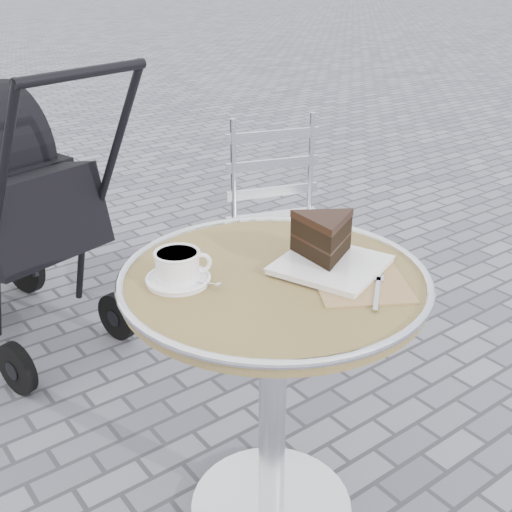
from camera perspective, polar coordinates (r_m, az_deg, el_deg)
ground at (r=1.92m, az=1.34°, el=-21.68°), size 80.00×80.00×0.00m
cafe_table at (r=1.55m, az=1.56°, el=-7.21°), size 0.72×0.72×0.74m
cappuccino_set at (r=1.44m, az=-6.90°, el=-1.13°), size 0.15×0.16×0.07m
cake_plate_set at (r=1.51m, az=6.31°, el=1.16°), size 0.29×0.38×0.12m
bistro_chair at (r=2.51m, az=2.04°, el=4.84°), size 0.48×0.48×0.85m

